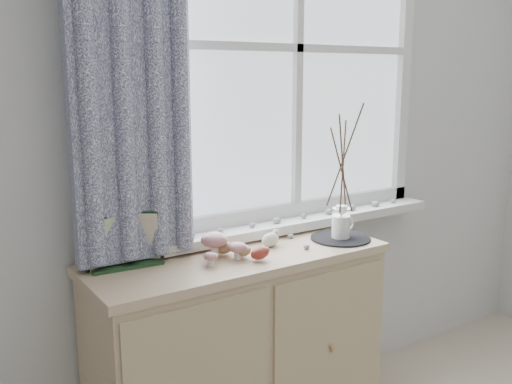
% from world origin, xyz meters
% --- Properties ---
extents(sideboard, '(1.20, 0.45, 0.85)m').
position_xyz_m(sideboard, '(-0.15, 1.75, 0.43)').
color(sideboard, '#C9AE8D').
rests_on(sideboard, ground).
extents(botanical_book, '(0.31, 0.15, 0.21)m').
position_xyz_m(botanical_book, '(-0.57, 1.83, 0.95)').
color(botanical_book, '#1C3B1E').
rests_on(botanical_book, sideboard).
extents(toadstool_cluster, '(0.18, 0.16, 0.10)m').
position_xyz_m(toadstool_cluster, '(-0.24, 1.75, 0.91)').
color(toadstool_cluster, white).
rests_on(toadstool_cluster, sideboard).
extents(wooden_eggs, '(0.14, 0.18, 0.08)m').
position_xyz_m(wooden_eggs, '(-0.16, 1.70, 0.88)').
color(wooden_eggs, tan).
rests_on(wooden_eggs, sideboard).
extents(songbird_figurine, '(0.14, 0.09, 0.07)m').
position_xyz_m(songbird_figurine, '(0.01, 1.77, 0.88)').
color(songbird_figurine, white).
rests_on(songbird_figurine, sideboard).
extents(crocheted_doily, '(0.25, 0.25, 0.01)m').
position_xyz_m(crocheted_doily, '(0.32, 1.69, 0.85)').
color(crocheted_doily, black).
rests_on(crocheted_doily, sideboard).
extents(twig_pitcher, '(0.23, 0.23, 0.58)m').
position_xyz_m(twig_pitcher, '(0.32, 1.69, 1.19)').
color(twig_pitcher, white).
rests_on(twig_pitcher, crocheted_doily).
extents(sideboard_pebbles, '(0.33, 0.22, 0.02)m').
position_xyz_m(sideboard_pebbles, '(0.15, 1.75, 0.86)').
color(sideboard_pebbles, '#9A9A9D').
rests_on(sideboard_pebbles, sideboard).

